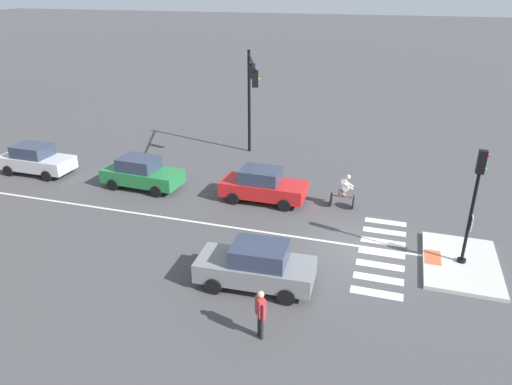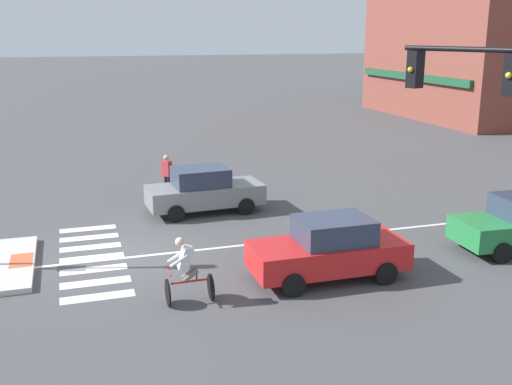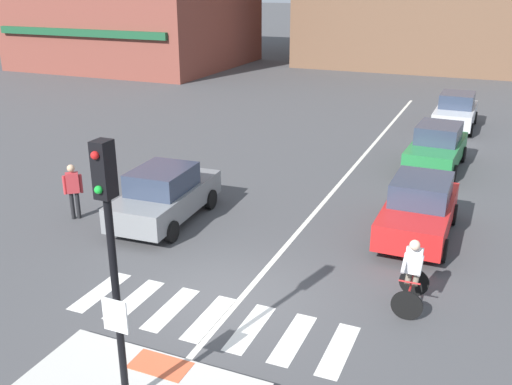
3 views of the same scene
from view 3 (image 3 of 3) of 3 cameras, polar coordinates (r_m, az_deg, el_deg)
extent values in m
plane|color=#474749|center=(12.97, -2.90, -10.50)|extent=(300.00, 300.00, 0.00)
cube|color=#DB5B38|center=(10.90, -9.52, -16.57)|extent=(1.10, 0.60, 0.01)
cylinder|color=black|center=(9.19, -13.64, -10.67)|extent=(0.12, 0.12, 3.48)
cube|color=white|center=(9.23, -13.83, -11.81)|extent=(0.44, 0.03, 0.56)
cube|color=black|center=(8.30, -14.88, 2.23)|extent=(0.24, 0.28, 0.84)
sphere|color=red|center=(8.11, -15.72, 3.58)|extent=(0.12, 0.12, 0.12)
sphere|color=green|center=(8.26, -15.39, 0.26)|extent=(0.12, 0.12, 0.12)
cube|color=silver|center=(13.68, -15.21, -9.47)|extent=(0.44, 1.80, 0.01)
cube|color=silver|center=(13.18, -11.97, -10.40)|extent=(0.44, 1.80, 0.01)
cube|color=silver|center=(12.73, -8.45, -11.36)|extent=(0.44, 1.80, 0.01)
cube|color=silver|center=(12.33, -4.67, -12.34)|extent=(0.44, 1.80, 0.01)
cube|color=silver|center=(11.98, -0.62, -13.33)|extent=(0.44, 1.80, 0.01)
cube|color=silver|center=(11.70, 3.68, -14.30)|extent=(0.44, 1.80, 0.01)
cube|color=silver|center=(11.49, 8.20, -15.23)|extent=(0.44, 1.80, 0.01)
cube|color=silver|center=(21.55, 9.46, 2.21)|extent=(0.14, 28.00, 0.01)
cube|color=#194C2D|center=(43.20, -17.17, 14.93)|extent=(14.13, 0.30, 0.50)
cube|color=silver|center=(28.79, 19.18, 7.32)|extent=(1.73, 4.11, 0.70)
cube|color=#2D384C|center=(28.80, 19.37, 8.68)|extent=(1.49, 1.91, 0.64)
cylinder|color=black|center=(27.58, 20.57, 5.86)|extent=(0.18, 0.60, 0.60)
cylinder|color=black|center=(27.70, 17.13, 6.32)|extent=(0.18, 0.60, 0.60)
cylinder|color=black|center=(30.06, 20.92, 6.95)|extent=(0.18, 0.60, 0.60)
cylinder|color=black|center=(30.17, 17.76, 7.37)|extent=(0.18, 0.60, 0.60)
cube|color=slate|center=(16.86, -8.92, -0.68)|extent=(1.91, 4.18, 0.70)
cube|color=#2D384C|center=(16.51, -9.30, 1.31)|extent=(1.58, 1.97, 0.64)
cylinder|color=black|center=(18.40, -9.26, -0.02)|extent=(0.21, 0.61, 0.60)
cylinder|color=black|center=(17.68, -4.53, -0.68)|extent=(0.21, 0.61, 0.60)
cylinder|color=black|center=(16.40, -13.54, -2.96)|extent=(0.21, 0.61, 0.60)
cylinder|color=black|center=(15.59, -8.39, -3.85)|extent=(0.21, 0.61, 0.60)
cube|color=#237A3D|center=(22.34, 17.47, 3.93)|extent=(1.90, 4.18, 0.70)
cube|color=#2D384C|center=(22.32, 17.71, 5.67)|extent=(1.57, 1.97, 0.64)
cylinder|color=black|center=(21.14, 19.01, 1.82)|extent=(0.21, 0.61, 0.60)
cylinder|color=black|center=(21.37, 14.61, 2.49)|extent=(0.21, 0.61, 0.60)
cylinder|color=black|center=(23.56, 19.88, 3.59)|extent=(0.21, 0.61, 0.60)
cylinder|color=black|center=(23.77, 15.91, 4.18)|extent=(0.21, 0.61, 0.60)
cube|color=red|center=(16.23, 15.83, -2.10)|extent=(1.72, 4.11, 0.70)
cube|color=#2D384C|center=(16.13, 16.13, 0.29)|extent=(1.49, 1.91, 0.64)
cylinder|color=black|center=(15.14, 18.10, -5.49)|extent=(0.18, 0.60, 0.60)
cylinder|color=black|center=(15.32, 11.92, -4.55)|extent=(0.18, 0.60, 0.60)
cylinder|color=black|center=(17.47, 19.03, -2.06)|extent=(0.18, 0.60, 0.60)
cylinder|color=black|center=(17.63, 13.66, -1.29)|extent=(0.18, 0.60, 0.60)
cylinder|color=black|center=(12.48, 14.75, -10.81)|extent=(0.66, 0.05, 0.66)
cylinder|color=black|center=(13.39, 15.44, -8.59)|extent=(0.66, 0.05, 0.66)
cylinder|color=#B21E1E|center=(12.83, 15.20, -8.81)|extent=(0.06, 0.89, 0.05)
cylinder|color=#B21E1E|center=(12.90, 15.39, -7.74)|extent=(0.04, 0.04, 0.30)
cylinder|color=#B21E1E|center=(12.27, 15.01, -8.62)|extent=(0.44, 0.04, 0.04)
cylinder|color=#6B6051|center=(12.75, 15.64, -8.12)|extent=(0.12, 0.40, 0.33)
cylinder|color=#6B6051|center=(12.77, 14.93, -8.01)|extent=(0.12, 0.40, 0.33)
cube|color=silver|center=(12.48, 15.41, -6.54)|extent=(0.34, 0.39, 0.60)
sphere|color=beige|center=(12.19, 15.51, -5.06)|extent=(0.22, 0.22, 0.22)
cylinder|color=silver|center=(12.30, 16.03, -7.00)|extent=(0.08, 0.46, 0.31)
cylinder|color=silver|center=(12.33, 14.55, -6.79)|extent=(0.08, 0.46, 0.31)
cylinder|color=black|center=(17.68, -17.27, -1.21)|extent=(0.12, 0.12, 0.82)
cylinder|color=black|center=(17.68, -17.79, -1.26)|extent=(0.12, 0.12, 0.82)
cube|color=#B73338|center=(17.44, -17.78, 0.93)|extent=(0.42, 0.40, 0.60)
cylinder|color=#B73338|center=(17.45, -17.01, 0.86)|extent=(0.09, 0.09, 0.56)
cylinder|color=#B73338|center=(17.47, -18.51, 0.71)|extent=(0.09, 0.09, 0.56)
sphere|color=tan|center=(17.31, -17.93, 2.31)|extent=(0.22, 0.22, 0.22)
camera|label=1|loc=(23.99, -48.45, 21.88)|focal=33.40mm
camera|label=2|loc=(14.92, 77.71, 3.08)|focal=42.55mm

